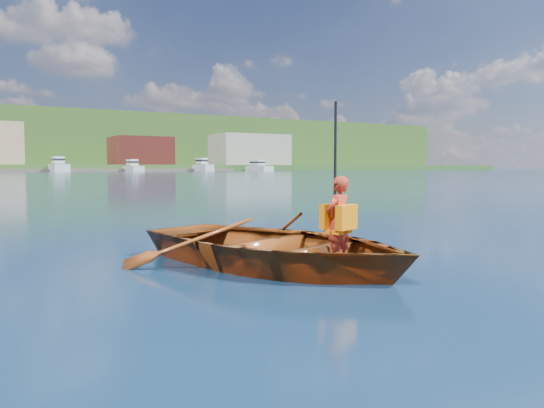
# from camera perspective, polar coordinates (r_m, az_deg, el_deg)

# --- Properties ---
(ground) EXTENTS (600.00, 600.00, 0.00)m
(ground) POSITION_cam_1_polar(r_m,az_deg,el_deg) (7.74, -0.39, -5.68)
(ground) COLOR #0E1B3D
(ground) RESTS_ON ground
(rowboat) EXTENTS (4.07, 4.78, 0.84)m
(rowboat) POSITION_cam_1_polar(r_m,az_deg,el_deg) (6.96, 0.22, -4.52)
(rowboat) COLOR brown
(rowboat) RESTS_ON ground
(child_paddler) EXTENTS (0.46, 0.43, 2.01)m
(child_paddler) POSITION_cam_1_polar(r_m,az_deg,el_deg) (6.48, 7.12, -1.72)
(child_paddler) COLOR #A72A19
(child_paddler) RESTS_ON ground
(marina_yachts) EXTENTS (145.27, 13.40, 4.39)m
(marina_yachts) POSITION_cam_1_polar(r_m,az_deg,el_deg) (150.29, -26.01, 3.64)
(marina_yachts) COLOR silver
(marina_yachts) RESTS_ON ground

